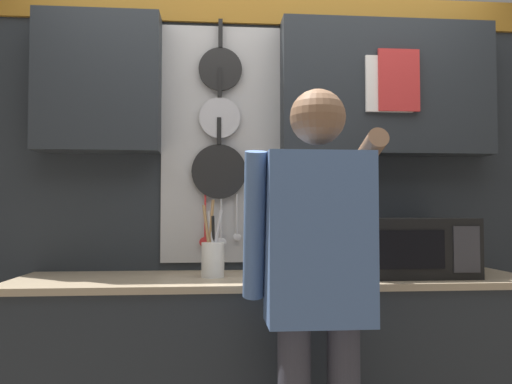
% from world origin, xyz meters
% --- Properties ---
extents(base_cabinet_counter, '(2.35, 0.58, 0.93)m').
position_xyz_m(base_cabinet_counter, '(0.00, -0.00, 0.46)').
color(base_cabinet_counter, '#23282D').
rests_on(base_cabinet_counter, ground_plane).
extents(back_wall_unit, '(2.92, 0.23, 2.37)m').
position_xyz_m(back_wall_unit, '(0.03, 0.26, 1.48)').
color(back_wall_unit, '#23282D').
rests_on(back_wall_unit, ground_plane).
extents(microwave, '(0.54, 0.39, 0.27)m').
position_xyz_m(microwave, '(0.63, -0.01, 1.06)').
color(microwave, black).
rests_on(microwave, base_cabinet_counter).
extents(knife_block, '(0.13, 0.16, 0.28)m').
position_xyz_m(knife_block, '(0.12, -0.01, 1.03)').
color(knife_block, brown).
rests_on(knife_block, base_cabinet_counter).
extents(utensil_crock, '(0.10, 0.10, 0.35)m').
position_xyz_m(utensil_crock, '(-0.29, -0.01, 1.02)').
color(utensil_crock, white).
rests_on(utensil_crock, base_cabinet_counter).
extents(person, '(0.54, 0.65, 1.68)m').
position_xyz_m(person, '(0.10, -0.50, 1.00)').
color(person, '#383842').
rests_on(person, ground_plane).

